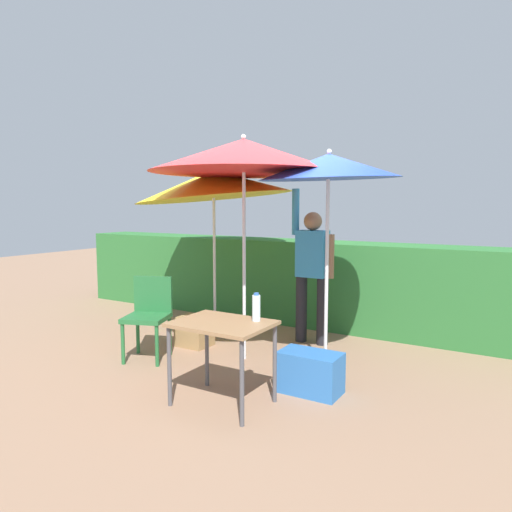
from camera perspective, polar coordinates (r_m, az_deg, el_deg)
ground_plane at (r=5.35m, az=-1.69°, el=-12.10°), size 24.00×24.00×0.00m
hedge_row at (r=6.72m, az=6.40°, el=-3.18°), size 8.00×0.70×1.18m
umbrella_rainbow at (r=6.12m, az=-5.22°, el=8.72°), size 2.06×2.04×2.24m
umbrella_orange at (r=5.02m, az=-1.51°, el=12.10°), size 2.00×2.00×2.42m
umbrella_yellow at (r=4.73m, az=8.86°, el=10.68°), size 1.41×1.41×2.23m
person_vendor at (r=5.68m, az=6.87°, el=-1.37°), size 0.55×0.22×1.88m
chair_plastic at (r=5.31m, az=-12.92°, el=-6.69°), size 0.57×0.57×0.89m
cooler_box at (r=4.36m, az=6.61°, el=-13.92°), size 0.55×0.32×0.37m
crate_cardboard at (r=5.73m, az=-7.51°, el=-9.09°), size 0.38×0.32×0.35m
folding_table at (r=3.98m, az=-4.13°, el=-9.21°), size 0.80×0.60×0.71m
bottle_water at (r=3.96m, az=0.03°, el=-6.31°), size 0.07×0.07×0.24m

